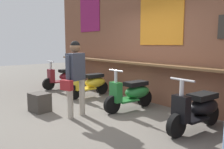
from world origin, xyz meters
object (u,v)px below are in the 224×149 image
Objects in this scene: shopper_browsing at (75,72)px; merchandise_crate at (40,102)px; scooter_yellow at (91,83)px; scooter_maroon at (64,77)px; scooter_black at (198,109)px; scooter_green at (132,93)px.

merchandise_crate is (-0.87, -0.44, -0.74)m from shopper_browsing.
scooter_yellow is at bearing 116.75° from shopper_browsing.
merchandise_crate is (0.52, -1.75, -0.18)m from scooter_yellow.
scooter_maroon is at bearing -92.49° from scooter_yellow.
shopper_browsing reaches higher than merchandise_crate.
scooter_maroon reaches higher than merchandise_crate.
scooter_black is at bearing 31.34° from merchandise_crate.
shopper_browsing reaches higher than scooter_green.
scooter_green is 3.15× the size of merchandise_crate.
scooter_yellow is at bearing -86.08° from scooter_black.
scooter_green is at bearing -86.09° from scooter_black.
scooter_yellow is (1.64, -0.00, 0.00)m from scooter_maroon.
scooter_green reaches higher than merchandise_crate.
scooter_black is at bearing 92.64° from scooter_green.
scooter_green is at bearing 55.46° from merchandise_crate.
scooter_green is at bearing 55.78° from shopper_browsing.
scooter_maroon is 5.02m from scooter_black.
merchandise_crate is at bearing -31.90° from scooter_green.
scooter_yellow is at bearing 91.34° from scooter_maroon.
shopper_browsing is at bearing -11.75° from scooter_green.
shopper_browsing is (3.02, -1.31, 0.57)m from scooter_maroon.
scooter_green is 1.00× the size of scooter_black.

